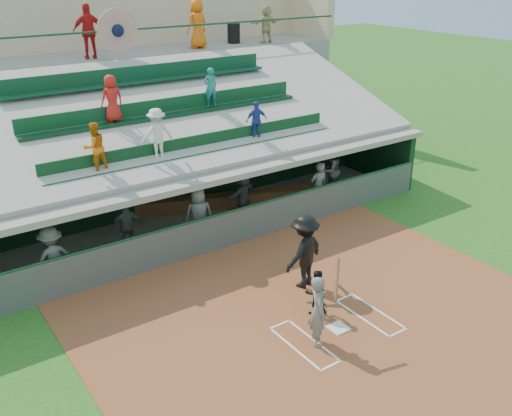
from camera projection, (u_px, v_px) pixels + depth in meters
ground at (338, 329)px, 13.25m from camera, size 100.00×100.00×0.00m
dirt_slab at (324, 319)px, 13.62m from camera, size 11.00×9.00×0.02m
home_plate at (338, 328)px, 13.24m from camera, size 0.43×0.43×0.03m
batters_box_chalk at (338, 328)px, 13.24m from camera, size 2.65×1.85×0.01m
dugout_floor at (197, 226)px, 18.34m from camera, size 16.00×3.50×0.04m
concourse_slab at (111, 114)px, 22.52m from camera, size 20.00×3.00×4.60m
grandstand at (142, 132)px, 20.27m from camera, size 20.40×10.40×7.80m
batter_at_plate at (318, 310)px, 12.43m from camera, size 0.94×0.78×1.95m
catcher at (316, 292)px, 13.60m from camera, size 0.68×0.61×1.16m
home_umpire at (304, 251)px, 14.62m from camera, size 1.44×1.05×2.00m
dugout_bench at (175, 205)px, 19.23m from camera, size 14.63×5.97×0.46m
dugout_player_a at (53, 258)px, 14.57m from camera, size 1.17×0.77×1.70m
dugout_player_b at (127, 226)px, 16.45m from camera, size 0.96×0.50×1.57m
dugout_player_c at (199, 215)px, 16.98m from camera, size 0.98×0.79×1.73m
dugout_player_d at (243, 194)px, 18.65m from camera, size 1.56×1.04×1.61m
dugout_player_e at (319, 187)px, 19.05m from camera, size 0.67×0.48×1.74m
dugout_player_f at (330, 170)px, 20.29m from camera, size 1.08×0.93×1.92m
trash_bin at (234, 33)px, 24.27m from camera, size 0.54×0.54×0.81m
concourse_staff_a at (89, 31)px, 20.21m from camera, size 1.19×0.71×1.90m
concourse_staff_b at (197, 24)px, 22.65m from camera, size 1.01×0.75×1.88m
concourse_staff_c at (266, 24)px, 24.23m from camera, size 1.49×0.60×1.57m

